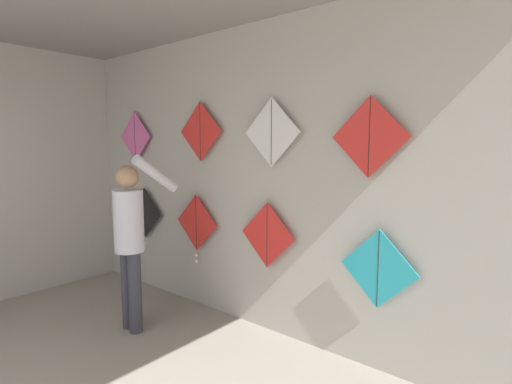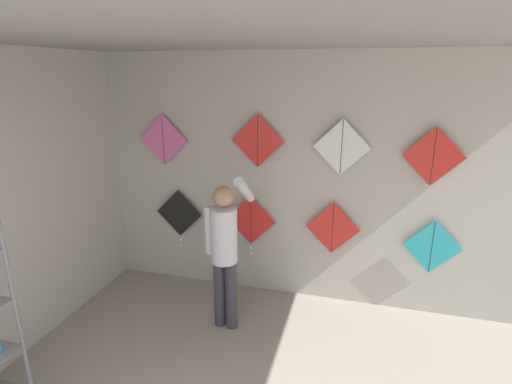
{
  "view_description": "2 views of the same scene",
  "coord_description": "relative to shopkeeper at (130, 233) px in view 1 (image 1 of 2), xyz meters",
  "views": [
    {
      "loc": [
        2.63,
        0.59,
        1.72
      ],
      "look_at": [
        0.53,
        3.1,
        1.33
      ],
      "focal_mm": 28.0,
      "sensor_mm": 36.0,
      "label": 1
    },
    {
      "loc": [
        0.73,
        -0.84,
        2.6
      ],
      "look_at": [
        -0.35,
        3.1,
        1.34
      ],
      "focal_mm": 28.0,
      "sensor_mm": 36.0,
      "label": 2
    }
  ],
  "objects": [
    {
      "name": "kite_6",
      "position": [
        1.04,
        0.75,
        0.9
      ],
      "size": [
        0.6,
        0.01,
        0.6
      ],
      "color": "white"
    },
    {
      "name": "shopkeeper",
      "position": [
        0.0,
        0.0,
        0.0
      ],
      "size": [
        0.41,
        0.56,
        1.64
      ],
      "rotation": [
        0.0,
        0.0,
        -0.09
      ],
      "color": "#383842",
      "rests_on": "ground"
    },
    {
      "name": "kite_5",
      "position": [
        0.14,
        0.75,
        0.93
      ],
      "size": [
        0.6,
        0.01,
        0.6
      ],
      "color": "red"
    },
    {
      "name": "kite_4",
      "position": [
        -1.01,
        0.75,
        0.89
      ],
      "size": [
        0.6,
        0.01,
        0.6
      ],
      "color": "pink"
    },
    {
      "name": "kite_0",
      "position": [
        -0.86,
        0.75,
        -0.03
      ],
      "size": [
        0.6,
        0.04,
        0.73
      ],
      "color": "black"
    },
    {
      "name": "kite_1",
      "position": [
        0.06,
        0.75,
        -0.04
      ],
      "size": [
        0.6,
        0.04,
        0.73
      ],
      "color": "red"
    },
    {
      "name": "kite_3",
      "position": [
        2.04,
        0.75,
        -0.11
      ],
      "size": [
        0.6,
        0.01,
        0.6
      ],
      "color": "#28B2C6"
    },
    {
      "name": "back_panel",
      "position": [
        0.54,
        0.84,
        0.48
      ],
      "size": [
        5.32,
        0.06,
        2.8
      ],
      "primitive_type": "cube",
      "color": "#BCB7AD",
      "rests_on": "ground"
    },
    {
      "name": "kite_2",
      "position": [
        1.0,
        0.75,
        -0.01
      ],
      "size": [
        0.6,
        0.01,
        0.6
      ],
      "color": "red"
    },
    {
      "name": "kite_7",
      "position": [
        1.94,
        0.75,
        0.85
      ],
      "size": [
        0.6,
        0.01,
        0.6
      ],
      "color": "red"
    }
  ]
}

